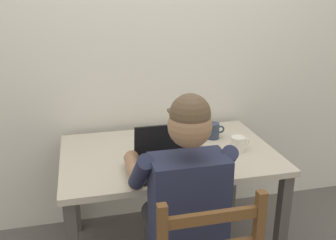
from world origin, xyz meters
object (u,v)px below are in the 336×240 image
computer_mouse (222,163)px  book_stack_main (167,138)px  seated_person (182,200)px  coffee_mug_dark (213,131)px  laptop (167,159)px  coffee_mug_white (238,144)px  desk (169,165)px

computer_mouse → book_stack_main: (-0.22, 0.38, 0.02)m
seated_person → coffee_mug_dark: size_ratio=10.04×
seated_person → computer_mouse: 0.38m
laptop → computer_mouse: 0.31m
computer_mouse → coffee_mug_white: 0.24m
seated_person → coffee_mug_dark: seated_person is taller
desk → coffee_mug_dark: coffee_mug_dark is taller
coffee_mug_dark → computer_mouse: bearing=-103.0°
computer_mouse → coffee_mug_dark: size_ratio=0.81×
book_stack_main → computer_mouse: bearing=-60.0°
seated_person → computer_mouse: size_ratio=12.33×
computer_mouse → book_stack_main: book_stack_main is taller
seated_person → laptop: seated_person is taller
coffee_mug_white → book_stack_main: size_ratio=0.58×
book_stack_main → seated_person: bearing=-96.6°
seated_person → coffee_mug_white: seated_person is taller
desk → computer_mouse: size_ratio=12.71×
laptop → book_stack_main: 0.34m
desk → book_stack_main: book_stack_main is taller
book_stack_main → coffee_mug_dark: bearing=3.4°
desk → book_stack_main: bearing=81.1°
desk → computer_mouse: computer_mouse is taller
desk → coffee_mug_white: (0.41, -0.09, 0.14)m
seated_person → coffee_mug_white: bearing=41.2°
coffee_mug_dark → laptop: bearing=-138.1°
seated_person → computer_mouse: bearing=38.5°
book_stack_main → desk: bearing=-98.9°
coffee_mug_dark → book_stack_main: size_ratio=0.59×
seated_person → book_stack_main: seated_person is taller
laptop → desk: bearing=74.3°
coffee_mug_dark → book_stack_main: bearing=-176.6°
laptop → computer_mouse: laptop is taller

